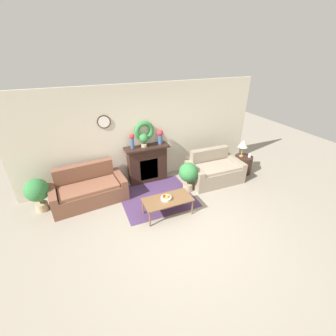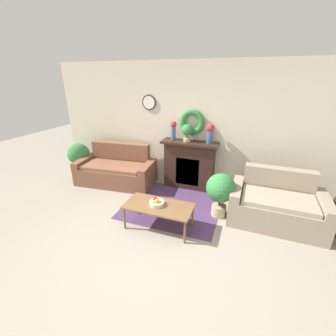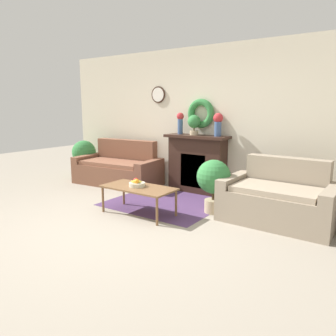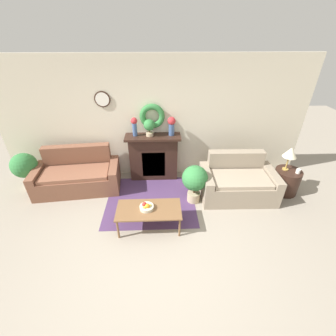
{
  "view_description": "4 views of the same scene",
  "coord_description": "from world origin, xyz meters",
  "px_view_note": "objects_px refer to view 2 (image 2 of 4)",
  "views": [
    {
      "loc": [
        -1.72,
        -3.12,
        3.48
      ],
      "look_at": [
        0.19,
        1.36,
        0.84
      ],
      "focal_mm": 24.0,
      "sensor_mm": 36.0,
      "label": 1
    },
    {
      "loc": [
        1.14,
        -2.21,
        2.38
      ],
      "look_at": [
        -0.14,
        1.27,
        0.86
      ],
      "focal_mm": 24.0,
      "sensor_mm": 36.0,
      "label": 2
    },
    {
      "loc": [
        2.99,
        -2.96,
        1.63
      ],
      "look_at": [
        0.09,
        1.21,
        0.65
      ],
      "focal_mm": 35.0,
      "sensor_mm": 36.0,
      "label": 3
    },
    {
      "loc": [
        0.12,
        -2.23,
        3.07
      ],
      "look_at": [
        0.27,
        1.45,
        0.79
      ],
      "focal_mm": 24.0,
      "sensor_mm": 36.0,
      "label": 4
    }
  ],
  "objects_px": {
    "couch_left": "(117,170)",
    "potted_plant_floor_by_couch": "(79,155)",
    "potted_plant_on_mantel": "(187,131)",
    "vase_on_mantel_left": "(173,129)",
    "loveseat_right": "(276,205)",
    "fireplace": "(189,165)",
    "vase_on_mantel_right": "(210,132)",
    "fruit_bowl": "(157,202)",
    "coffee_table": "(159,207)",
    "potted_plant_floor_by_loveseat": "(221,190)"
  },
  "relations": [
    {
      "from": "fruit_bowl",
      "to": "potted_plant_on_mantel",
      "type": "xyz_separation_m",
      "value": [
        0.04,
        1.62,
        0.84
      ]
    },
    {
      "from": "fruit_bowl",
      "to": "potted_plant_floor_by_couch",
      "type": "xyz_separation_m",
      "value": [
        -2.68,
        1.32,
        0.06
      ]
    },
    {
      "from": "coffee_table",
      "to": "potted_plant_floor_by_couch",
      "type": "relative_size",
      "value": 1.33
    },
    {
      "from": "potted_plant_on_mantel",
      "to": "potted_plant_floor_by_couch",
      "type": "relative_size",
      "value": 0.44
    },
    {
      "from": "vase_on_mantel_left",
      "to": "potted_plant_on_mantel",
      "type": "distance_m",
      "value": 0.32
    },
    {
      "from": "potted_plant_floor_by_couch",
      "to": "potted_plant_floor_by_loveseat",
      "type": "bearing_deg",
      "value": -9.76
    },
    {
      "from": "vase_on_mantel_left",
      "to": "potted_plant_on_mantel",
      "type": "height_order",
      "value": "vase_on_mantel_left"
    },
    {
      "from": "couch_left",
      "to": "vase_on_mantel_left",
      "type": "xyz_separation_m",
      "value": [
        1.29,
        0.37,
        1.01
      ]
    },
    {
      "from": "fireplace",
      "to": "coffee_table",
      "type": "relative_size",
      "value": 1.09
    },
    {
      "from": "loveseat_right",
      "to": "vase_on_mantel_right",
      "type": "distance_m",
      "value": 1.86
    },
    {
      "from": "vase_on_mantel_right",
      "to": "loveseat_right",
      "type": "bearing_deg",
      "value": -29.63
    },
    {
      "from": "vase_on_mantel_left",
      "to": "loveseat_right",
      "type": "bearing_deg",
      "value": -19.73
    },
    {
      "from": "couch_left",
      "to": "vase_on_mantel_left",
      "type": "height_order",
      "value": "vase_on_mantel_left"
    },
    {
      "from": "couch_left",
      "to": "potted_plant_floor_by_couch",
      "type": "height_order",
      "value": "couch_left"
    },
    {
      "from": "fruit_bowl",
      "to": "potted_plant_floor_by_loveseat",
      "type": "xyz_separation_m",
      "value": [
        0.93,
        0.69,
        0.05
      ]
    },
    {
      "from": "loveseat_right",
      "to": "vase_on_mantel_left",
      "type": "relative_size",
      "value": 3.77
    },
    {
      "from": "vase_on_mantel_right",
      "to": "fireplace",
      "type": "bearing_deg",
      "value": -179.23
    },
    {
      "from": "couch_left",
      "to": "vase_on_mantel_right",
      "type": "xyz_separation_m",
      "value": [
        2.09,
        0.37,
        1.01
      ]
    },
    {
      "from": "fireplace",
      "to": "coffee_table",
      "type": "height_order",
      "value": "fireplace"
    },
    {
      "from": "loveseat_right",
      "to": "coffee_table",
      "type": "bearing_deg",
      "value": -153.39
    },
    {
      "from": "coffee_table",
      "to": "vase_on_mantel_left",
      "type": "distance_m",
      "value": 1.92
    },
    {
      "from": "fruit_bowl",
      "to": "vase_on_mantel_right",
      "type": "height_order",
      "value": "vase_on_mantel_right"
    },
    {
      "from": "coffee_table",
      "to": "potted_plant_on_mantel",
      "type": "bearing_deg",
      "value": 90.05
    },
    {
      "from": "vase_on_mantel_left",
      "to": "potted_plant_floor_by_couch",
      "type": "distance_m",
      "value": 2.55
    },
    {
      "from": "potted_plant_floor_by_couch",
      "to": "potted_plant_floor_by_loveseat",
      "type": "relative_size",
      "value": 1.02
    },
    {
      "from": "coffee_table",
      "to": "vase_on_mantel_right",
      "type": "height_order",
      "value": "vase_on_mantel_right"
    },
    {
      "from": "fruit_bowl",
      "to": "potted_plant_floor_by_couch",
      "type": "distance_m",
      "value": 2.99
    },
    {
      "from": "loveseat_right",
      "to": "potted_plant_floor_by_couch",
      "type": "distance_m",
      "value": 4.58
    },
    {
      "from": "vase_on_mantel_left",
      "to": "coffee_table",
      "type": "bearing_deg",
      "value": -79.02
    },
    {
      "from": "fireplace",
      "to": "potted_plant_floor_by_loveseat",
      "type": "xyz_separation_m",
      "value": [
        0.83,
        -0.94,
        -0.03
      ]
    },
    {
      "from": "vase_on_mantel_left",
      "to": "fireplace",
      "type": "bearing_deg",
      "value": -0.82
    },
    {
      "from": "vase_on_mantel_right",
      "to": "potted_plant_floor_by_couch",
      "type": "height_order",
      "value": "vase_on_mantel_right"
    },
    {
      "from": "potted_plant_floor_by_loveseat",
      "to": "potted_plant_on_mantel",
      "type": "bearing_deg",
      "value": 134.05
    },
    {
      "from": "couch_left",
      "to": "potted_plant_floor_by_couch",
      "type": "bearing_deg",
      "value": 172.37
    },
    {
      "from": "potted_plant_on_mantel",
      "to": "potted_plant_floor_by_loveseat",
      "type": "relative_size",
      "value": 0.45
    },
    {
      "from": "fireplace",
      "to": "potted_plant_floor_by_couch",
      "type": "height_order",
      "value": "fireplace"
    },
    {
      "from": "loveseat_right",
      "to": "vase_on_mantel_right",
      "type": "bearing_deg",
      "value": 151.5
    },
    {
      "from": "coffee_table",
      "to": "vase_on_mantel_right",
      "type": "bearing_deg",
      "value": 73.86
    },
    {
      "from": "couch_left",
      "to": "potted_plant_on_mantel",
      "type": "relative_size",
      "value": 4.99
    },
    {
      "from": "fruit_bowl",
      "to": "potted_plant_floor_by_couch",
      "type": "height_order",
      "value": "potted_plant_floor_by_couch"
    },
    {
      "from": "coffee_table",
      "to": "vase_on_mantel_left",
      "type": "bearing_deg",
      "value": 100.98
    },
    {
      "from": "loveseat_right",
      "to": "coffee_table",
      "type": "xyz_separation_m",
      "value": [
        -1.84,
        -0.87,
        0.07
      ]
    },
    {
      "from": "fruit_bowl",
      "to": "vase_on_mantel_left",
      "type": "height_order",
      "value": "vase_on_mantel_left"
    },
    {
      "from": "loveseat_right",
      "to": "potted_plant_floor_by_couch",
      "type": "height_order",
      "value": "loveseat_right"
    },
    {
      "from": "loveseat_right",
      "to": "vase_on_mantel_left",
      "type": "bearing_deg",
      "value": 161.4
    },
    {
      "from": "fireplace",
      "to": "vase_on_mantel_left",
      "type": "height_order",
      "value": "vase_on_mantel_left"
    },
    {
      "from": "fireplace",
      "to": "vase_on_mantel_right",
      "type": "relative_size",
      "value": 2.99
    },
    {
      "from": "loveseat_right",
      "to": "fruit_bowl",
      "type": "height_order",
      "value": "loveseat_right"
    },
    {
      "from": "vase_on_mantel_right",
      "to": "potted_plant_floor_by_loveseat",
      "type": "height_order",
      "value": "vase_on_mantel_right"
    },
    {
      "from": "fireplace",
      "to": "vase_on_mantel_right",
      "type": "distance_m",
      "value": 0.88
    }
  ]
}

